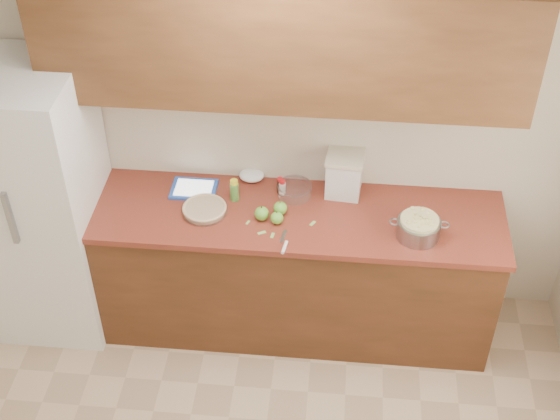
# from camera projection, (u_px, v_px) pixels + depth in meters

# --- Properties ---
(room_shell) EXTENTS (3.60, 3.60, 3.60)m
(room_shell) POSITION_uv_depth(u_px,v_px,m) (246.00, 374.00, 3.20)
(room_shell) COLOR tan
(room_shell) RESTS_ON ground
(counter_run) EXTENTS (2.64, 0.68, 0.92)m
(counter_run) POSITION_uv_depth(u_px,v_px,m) (280.00, 268.00, 4.86)
(counter_run) COLOR #5C2E19
(counter_run) RESTS_ON ground
(upper_cabinets) EXTENTS (2.60, 0.34, 0.70)m
(upper_cabinets) POSITION_uv_depth(u_px,v_px,m) (283.00, 41.00, 4.01)
(upper_cabinets) COLOR brown
(upper_cabinets) RESTS_ON room_shell
(fridge) EXTENTS (0.70, 0.70, 1.80)m
(fridge) POSITION_uv_depth(u_px,v_px,m) (40.00, 204.00, 4.65)
(fridge) COLOR white
(fridge) RESTS_ON ground
(pie) EXTENTS (0.27, 0.27, 0.04)m
(pie) POSITION_uv_depth(u_px,v_px,m) (205.00, 209.00, 4.55)
(pie) COLOR silver
(pie) RESTS_ON counter_run
(colander) EXTENTS (0.34, 0.25, 0.12)m
(colander) POSITION_uv_depth(u_px,v_px,m) (419.00, 228.00, 4.37)
(colander) COLOR gray
(colander) RESTS_ON counter_run
(flour_canister) EXTENTS (0.24, 0.24, 0.27)m
(flour_canister) POSITION_uv_depth(u_px,v_px,m) (344.00, 173.00, 4.62)
(flour_canister) COLOR silver
(flour_canister) RESTS_ON counter_run
(tablet) EXTENTS (0.27, 0.21, 0.02)m
(tablet) POSITION_uv_depth(u_px,v_px,m) (194.00, 189.00, 4.71)
(tablet) COLOR blue
(tablet) RESTS_ON counter_run
(paring_knife) EXTENTS (0.05, 0.20, 0.02)m
(paring_knife) POSITION_uv_depth(u_px,v_px,m) (284.00, 246.00, 4.33)
(paring_knife) COLOR gray
(paring_knife) RESTS_ON counter_run
(lemon_bottle) EXTENTS (0.05, 0.05, 0.14)m
(lemon_bottle) POSITION_uv_depth(u_px,v_px,m) (234.00, 190.00, 4.61)
(lemon_bottle) COLOR #4C8C38
(lemon_bottle) RESTS_ON counter_run
(cinnamon_shaker) EXTENTS (0.04, 0.04, 0.10)m
(cinnamon_shaker) POSITION_uv_depth(u_px,v_px,m) (282.00, 188.00, 4.66)
(cinnamon_shaker) COLOR beige
(cinnamon_shaker) RESTS_ON counter_run
(vanilla_bottle) EXTENTS (0.04, 0.04, 0.11)m
(vanilla_bottle) POSITION_uv_depth(u_px,v_px,m) (280.00, 185.00, 4.67)
(vanilla_bottle) COLOR black
(vanilla_bottle) RESTS_ON counter_run
(mixing_bowl) EXTENTS (0.21, 0.21, 0.08)m
(mixing_bowl) POSITION_uv_depth(u_px,v_px,m) (295.00, 190.00, 4.66)
(mixing_bowl) COLOR silver
(mixing_bowl) RESTS_ON counter_run
(paper_towel) EXTENTS (0.15, 0.13, 0.06)m
(paper_towel) POSITION_uv_depth(u_px,v_px,m) (252.00, 175.00, 4.78)
(paper_towel) COLOR white
(paper_towel) RESTS_ON counter_run
(apple_left) EXTENTS (0.08, 0.08, 0.10)m
(apple_left) POSITION_uv_depth(u_px,v_px,m) (262.00, 213.00, 4.49)
(apple_left) COLOR #63AA33
(apple_left) RESTS_ON counter_run
(apple_center) EXTENTS (0.08, 0.08, 0.09)m
(apple_center) POSITION_uv_depth(u_px,v_px,m) (280.00, 208.00, 4.53)
(apple_center) COLOR #63AA33
(apple_center) RESTS_ON counter_run
(apple_front) EXTENTS (0.08, 0.08, 0.09)m
(apple_front) POSITION_uv_depth(u_px,v_px,m) (277.00, 218.00, 4.47)
(apple_front) COLOR #63AA33
(apple_front) RESTS_ON counter_run
(peel_a) EXTENTS (0.02, 0.04, 0.00)m
(peel_a) POSITION_uv_depth(u_px,v_px,m) (248.00, 222.00, 4.49)
(peel_a) COLOR #8BC35F
(peel_a) RESTS_ON counter_run
(peel_b) EXTENTS (0.05, 0.04, 0.00)m
(peel_b) POSITION_uv_depth(u_px,v_px,m) (262.00, 233.00, 4.42)
(peel_b) COLOR #8BC35F
(peel_b) RESTS_ON counter_run
(peel_c) EXTENTS (0.02, 0.05, 0.00)m
(peel_c) POSITION_uv_depth(u_px,v_px,m) (272.00, 235.00, 4.41)
(peel_c) COLOR #8BC35F
(peel_c) RESTS_ON counter_run
(peel_d) EXTENTS (0.04, 0.05, 0.00)m
(peel_d) POSITION_uv_depth(u_px,v_px,m) (313.00, 223.00, 4.48)
(peel_d) COLOR #8BC35F
(peel_d) RESTS_ON counter_run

